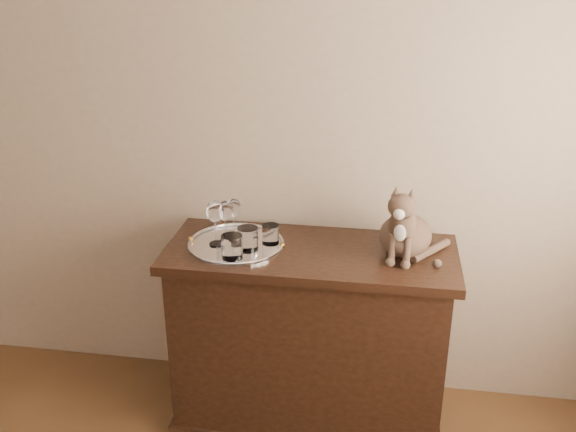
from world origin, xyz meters
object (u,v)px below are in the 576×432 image
wine_glass_b (234,217)px  tumbler_c (270,234)px  tumbler_a (248,239)px  cat (407,217)px  wine_glass_c (216,223)px  wine_glass_d (226,221)px  tumbler_b (232,247)px  tray (236,245)px  sideboard (309,338)px

wine_glass_b → tumbler_c: 0.18m
tumbler_a → cat: 0.64m
tumbler_a → wine_glass_c: bearing=168.3°
wine_glass_d → cat: size_ratio=0.56×
tumbler_a → tumbler_b: 0.09m
tumbler_a → tumbler_b: same height
wine_glass_d → wine_glass_c: bearing=-134.6°
tray → cat: 0.71m
wine_glass_b → tumbler_b: bearing=-79.0°
tumbler_b → tumbler_c: bearing=51.2°
sideboard → tumbler_a: (-0.25, -0.05, 0.48)m
tray → wine_glass_c: (-0.08, -0.01, 0.10)m
tray → tumbler_a: tumbler_a is taller
cat → tray: bearing=-164.8°
sideboard → tray: size_ratio=3.00×
wine_glass_b → wine_glass_d: size_ratio=0.92×
wine_glass_c → tumbler_c: 0.23m
wine_glass_b → tumbler_b: size_ratio=1.76×
wine_glass_d → sideboard: bearing=-1.6°
wine_glass_c → tumbler_a: size_ratio=2.01×
wine_glass_b → cat: cat is taller
wine_glass_c → tumbler_a: 0.15m
tray → tumbler_b: 0.14m
tumbler_c → tumbler_a: bearing=-136.5°
tumbler_a → tumbler_c: bearing=43.5°
wine_glass_d → tumbler_a: bearing=-30.5°
sideboard → tumbler_b: bearing=-155.7°
tray → tumbler_b: tumbler_b is taller
wine_glass_b → wine_glass_c: (-0.05, -0.10, 0.01)m
wine_glass_c → wine_glass_b: bearing=61.3°
sideboard → tray: bearing=-178.2°
tumbler_c → cat: 0.56m
sideboard → tumbler_c: size_ratio=14.79×
sideboard → wine_glass_b: 0.62m
wine_glass_d → cat: (0.74, 0.02, 0.06)m
wine_glass_c → tumbler_c: wine_glass_c is taller
wine_glass_c → tumbler_b: 0.15m
wine_glass_c → tray: bearing=9.9°
tray → tumbler_a: 0.09m
tray → tumbler_c: bearing=13.0°
sideboard → wine_glass_b: (-0.34, 0.07, 0.52)m
sideboard → wine_glass_d: wine_glass_d is taller
tray → cat: size_ratio=1.24×
sideboard → tumbler_b: (-0.30, -0.13, 0.48)m
tumbler_b → wine_glass_c: bearing=130.5°
tray → wine_glass_b: wine_glass_b is taller
tumbler_c → wine_glass_b: bearing=162.8°
tumbler_a → tumbler_c: 0.11m
wine_glass_c → cat: 0.77m
wine_glass_b → tumbler_b: wine_glass_b is taller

